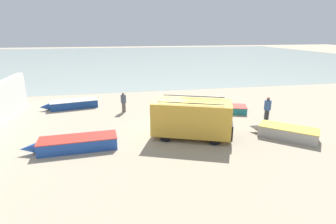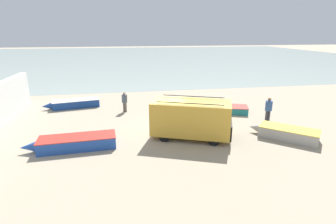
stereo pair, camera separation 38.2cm
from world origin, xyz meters
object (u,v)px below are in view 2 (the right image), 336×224
Objects in this scene: fishing_rowboat_1 at (218,109)px; fisherman_0 at (125,100)px; fishing_rowboat_3 at (286,133)px; parked_van at (191,118)px; fishing_rowboat_0 at (74,143)px; fisherman_1 at (269,108)px; fishing_rowboat_2 at (74,104)px.

fishing_rowboat_1 is 7.62m from fisherman_0.
fishing_rowboat_3 is 12.04m from fisherman_0.
parked_van reaches higher than fishing_rowboat_0.
fisherman_0 is (-3.92, 6.13, -0.29)m from parked_van.
parked_van is 3.20× the size of fisherman_0.
fishing_rowboat_0 is 13.18m from fisherman_1.
fishing_rowboat_2 is 2.91× the size of fisherman_0.
fishing_rowboat_0 is 1.08× the size of fishing_rowboat_2.
parked_van is at bearing 72.90° from fishing_rowboat_1.
parked_van is 1.00× the size of fishing_rowboat_1.
fisherman_1 is at bearing -57.21° from fishing_rowboat_3.
fishing_rowboat_0 is 2.83× the size of fisherman_1.
fisherman_1 is (14.34, -6.38, 0.75)m from fishing_rowboat_2.
fishing_rowboat_1 is at bearing -132.58° from fisherman_1.
fishing_rowboat_1 is at bearing -157.33° from fishing_rowboat_0.
fisherman_0 is at bearing 144.23° from parked_van.
fishing_rowboat_2 is 2.61× the size of fisherman_1.
fishing_rowboat_3 is (12.48, -0.71, 0.00)m from fishing_rowboat_0.
parked_van reaches higher than fishing_rowboat_2.
fishing_rowboat_1 is 6.28m from fishing_rowboat_3.
fishing_rowboat_1 is (10.38, 5.20, -0.07)m from fishing_rowboat_0.
fishing_rowboat_1 is 1.10× the size of fishing_rowboat_2.
fisherman_1 reaches higher than fishing_rowboat_3.
parked_van is 1.41× the size of fishing_rowboat_3.
fishing_rowboat_2 is at bearing 156.79° from parked_van.
fisherman_0 is (4.29, -2.04, 0.64)m from fishing_rowboat_2.
fisherman_0 is at bearing 143.60° from fishing_rowboat_2.
fishing_rowboat_3 is at bearing 172.77° from fishing_rowboat_0.
fishing_rowboat_0 is 12.50m from fishing_rowboat_3.
fisherman_0 is 0.90× the size of fisherman_1.
parked_van is 6.01m from fishing_rowboat_1.
fisherman_0 reaches higher than fishing_rowboat_1.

